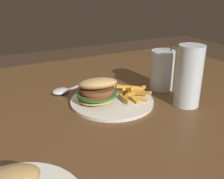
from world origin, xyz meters
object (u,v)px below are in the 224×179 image
(meal_plate_near, at_px, (105,95))
(spoon, at_px, (62,91))
(beer_glass, at_px, (189,77))
(juice_glass, at_px, (162,72))

(meal_plate_near, distance_m, spoon, 0.18)
(meal_plate_near, bearing_deg, beer_glass, 152.17)
(juice_glass, distance_m, spoon, 0.36)
(beer_glass, bearing_deg, juice_glass, -95.16)
(beer_glass, xyz_separation_m, spoon, (0.32, -0.27, -0.08))
(juice_glass, bearing_deg, spoon, -20.41)
(spoon, bearing_deg, meal_plate_near, 96.48)
(juice_glass, bearing_deg, beer_glass, 84.84)
(juice_glass, height_order, spoon, juice_glass)
(juice_glass, relative_size, spoon, 0.88)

